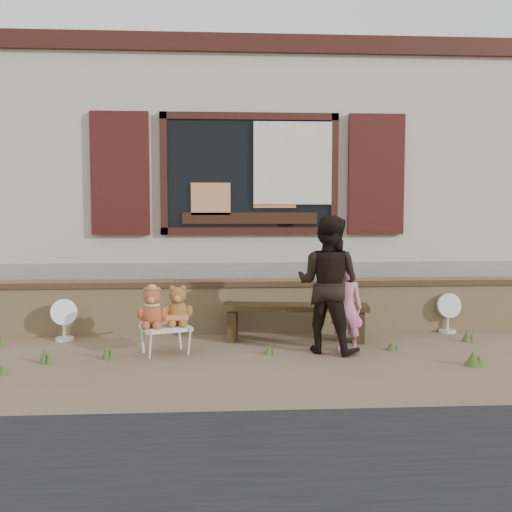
{
  "coord_description": "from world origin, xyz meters",
  "views": [
    {
      "loc": [
        -0.46,
        -6.5,
        1.56
      ],
      "look_at": [
        0.0,
        0.6,
        1.0
      ],
      "focal_mm": 42.0,
      "sensor_mm": 36.0,
      "label": 1
    }
  ],
  "objects": [
    {
      "name": "fan_right",
      "position": [
        2.44,
        0.8,
        0.25
      ],
      "size": [
        0.32,
        0.21,
        0.51
      ],
      "rotation": [
        0.0,
        0.0,
        0.11
      ],
      "color": "silver",
      "rests_on": "ground"
    },
    {
      "name": "shopfront",
      "position": [
        0.0,
        4.49,
        2.0
      ],
      "size": [
        8.04,
        5.13,
        4.0
      ],
      "color": "#B6AC93",
      "rests_on": "ground"
    },
    {
      "name": "ground",
      "position": [
        0.0,
        0.0,
        0.0
      ],
      "size": [
        80.0,
        80.0,
        0.0
      ],
      "primitive_type": "plane",
      "color": "brown",
      "rests_on": "ground"
    },
    {
      "name": "folding_chair",
      "position": [
        -1.02,
        -0.09,
        0.28
      ],
      "size": [
        0.61,
        0.58,
        0.3
      ],
      "rotation": [
        0.0,
        0.0,
        0.33
      ],
      "color": "silver",
      "rests_on": "ground"
    },
    {
      "name": "grass_tufts",
      "position": [
        0.03,
        -0.32,
        0.07
      ],
      "size": [
        6.0,
        1.33,
        0.16
      ],
      "color": "#3F5722",
      "rests_on": "ground"
    },
    {
      "name": "child",
      "position": [
        0.95,
        -0.09,
        0.48
      ],
      "size": [
        0.38,
        0.28,
        0.96
      ],
      "primitive_type": "imported",
      "rotation": [
        0.0,
        0.0,
        2.98
      ],
      "color": "pink",
      "rests_on": "ground"
    },
    {
      "name": "fan_left",
      "position": [
        -2.28,
        0.64,
        0.25
      ],
      "size": [
        0.32,
        0.21,
        0.5
      ],
      "rotation": [
        0.0,
        0.0,
        0.23
      ],
      "color": "white",
      "rests_on": "ground"
    },
    {
      "name": "teddy_bear_left",
      "position": [
        -1.16,
        -0.13,
        0.53
      ],
      "size": [
        0.4,
        0.37,
        0.44
      ],
      "primitive_type": null,
      "rotation": [
        0.0,
        0.0,
        0.33
      ],
      "color": "brown",
      "rests_on": "folding_chair"
    },
    {
      "name": "brick_wall",
      "position": [
        0.0,
        1.0,
        0.34
      ],
      "size": [
        7.1,
        0.36,
        0.67
      ],
      "color": "tan",
      "rests_on": "ground"
    },
    {
      "name": "adult",
      "position": [
        0.74,
        -0.11,
        0.75
      ],
      "size": [
        0.91,
        0.86,
        1.49
      ],
      "primitive_type": "imported",
      "rotation": [
        0.0,
        0.0,
        2.61
      ],
      "color": "black",
      "rests_on": "ground"
    },
    {
      "name": "teddy_bear_right",
      "position": [
        -0.89,
        -0.04,
        0.53
      ],
      "size": [
        0.4,
        0.37,
        0.44
      ],
      "primitive_type": null,
      "rotation": [
        0.0,
        0.0,
        0.33
      ],
      "color": "brown",
      "rests_on": "folding_chair"
    },
    {
      "name": "bench",
      "position": [
        0.46,
        0.45,
        0.32
      ],
      "size": [
        1.73,
        0.54,
        0.44
      ],
      "rotation": [
        0.0,
        0.0,
        -0.11
      ],
      "color": "black",
      "rests_on": "ground"
    }
  ]
}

